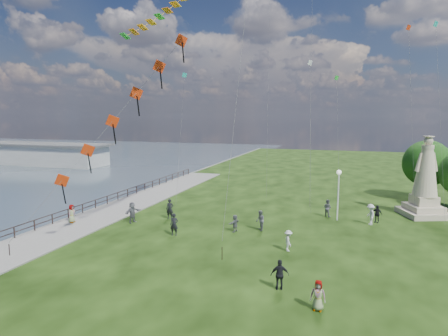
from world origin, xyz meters
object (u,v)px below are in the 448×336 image
(person_1, at_px, (260,221))
(person_4, at_px, (318,295))
(person_6, at_px, (170,209))
(person_0, at_px, (174,225))
(person_5, at_px, (132,212))
(person_10, at_px, (72,215))
(person_2, at_px, (288,241))
(person_9, at_px, (377,214))
(person_11, at_px, (235,223))
(person_3, at_px, (280,275))
(pier_pavilion, at_px, (42,154))
(statue, at_px, (425,186))
(person_7, at_px, (327,208))
(person_8, at_px, (371,214))
(lamppost, at_px, (339,184))

(person_1, xyz_separation_m, person_4, (5.59, -11.91, -0.09))
(person_4, relative_size, person_6, 0.82)
(person_0, relative_size, person_5, 0.95)
(person_4, distance_m, person_10, 23.73)
(person_6, bearing_deg, person_2, -35.30)
(person_9, distance_m, person_11, 13.20)
(person_3, distance_m, person_6, 16.63)
(pier_pavilion, relative_size, person_2, 19.81)
(pier_pavilion, xyz_separation_m, person_10, (37.00, -35.05, -1.02))
(statue, xyz_separation_m, person_5, (-25.45, -10.78, -1.96))
(person_2, xyz_separation_m, person_10, (-19.46, 0.87, 0.06))
(pier_pavilion, bearing_deg, person_6, -34.67)
(person_5, distance_m, person_7, 18.33)
(person_7, bearing_deg, person_8, -175.96)
(person_7, bearing_deg, person_5, 53.08)
(person_4, bearing_deg, person_10, 160.42)
(person_2, relative_size, person_6, 0.81)
(person_0, bearing_deg, person_10, 167.11)
(statue, distance_m, person_5, 27.71)
(person_0, relative_size, person_2, 1.19)
(statue, bearing_deg, person_3, -138.53)
(person_10, bearing_deg, person_9, -73.42)
(person_8, bearing_deg, person_3, -36.75)
(person_2, height_order, person_5, person_5)
(person_6, distance_m, person_10, 8.70)
(person_3, bearing_deg, person_5, -47.61)
(person_10, relative_size, person_11, 1.13)
(person_2, height_order, person_10, person_10)
(person_8, height_order, person_11, person_8)
(person_8, distance_m, person_9, 1.09)
(person_2, relative_size, person_3, 0.88)
(person_10, bearing_deg, person_6, -63.56)
(statue, distance_m, person_10, 33.06)
(statue, relative_size, person_10, 4.70)
(person_0, distance_m, person_4, 14.61)
(person_0, height_order, person_2, person_0)
(person_0, distance_m, person_8, 17.26)
(person_2, xyz_separation_m, person_7, (2.17, 10.51, 0.07))
(person_6, xyz_separation_m, person_10, (-7.64, -4.17, -0.12))
(lamppost, height_order, person_9, lamppost)
(statue, height_order, person_7, statue)
(lamppost, distance_m, person_0, 15.37)
(lamppost, height_order, person_0, lamppost)
(person_0, relative_size, person_11, 1.25)
(person_3, xyz_separation_m, person_5, (-14.92, 9.03, 0.08))
(person_9, bearing_deg, person_11, -124.19)
(person_4, relative_size, person_10, 0.94)
(person_7, bearing_deg, person_1, 79.70)
(pier_pavilion, height_order, statue, statue)
(person_2, bearing_deg, person_9, -57.45)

